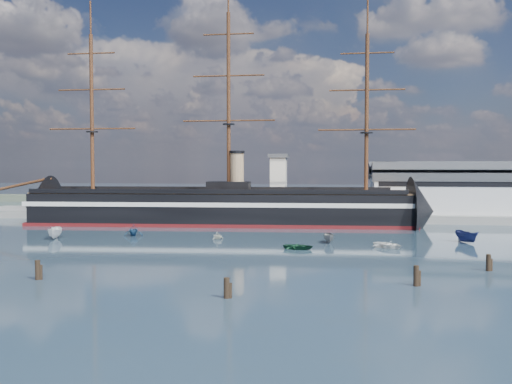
# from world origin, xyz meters

# --- Properties ---
(ground) EXTENTS (600.00, 600.00, 0.00)m
(ground) POSITION_xyz_m (0.00, 40.00, 0.00)
(ground) COLOR #1F3441
(ground) RESTS_ON ground
(quay) EXTENTS (180.00, 18.00, 2.00)m
(quay) POSITION_xyz_m (10.00, 76.00, 0.00)
(quay) COLOR slate
(quay) RESTS_ON ground
(warehouse) EXTENTS (63.00, 21.00, 11.60)m
(warehouse) POSITION_xyz_m (58.00, 80.00, 7.98)
(warehouse) COLOR #B7BABC
(warehouse) RESTS_ON ground
(quay_tower) EXTENTS (5.00, 5.00, 15.00)m
(quay_tower) POSITION_xyz_m (3.00, 73.00, 9.75)
(quay_tower) COLOR silver
(quay_tower) RESTS_ON ground
(warship) EXTENTS (113.35, 21.70, 53.94)m
(warship) POSITION_xyz_m (-11.21, 60.00, 4.04)
(warship) COLOR black
(warship) RESTS_ON ground
(motorboat_a) EXTENTS (7.46, 4.53, 2.80)m
(motorboat_a) POSITION_xyz_m (-35.40, 29.34, 0.00)
(motorboat_a) COLOR white
(motorboat_a) RESTS_ON ground
(motorboat_b) EXTENTS (1.75, 3.28, 1.46)m
(motorboat_b) POSITION_xyz_m (11.67, 22.62, 0.00)
(motorboat_b) COLOR #154027
(motorboat_b) RESTS_ON ground
(motorboat_c) EXTENTS (5.65, 2.64, 2.18)m
(motorboat_c) POSITION_xyz_m (16.63, 31.18, 0.00)
(motorboat_c) COLOR slate
(motorboat_c) RESTS_ON ground
(motorboat_d) EXTENTS (7.33, 4.78, 2.48)m
(motorboat_d) POSITION_xyz_m (-22.36, 36.30, 0.00)
(motorboat_d) COLOR navy
(motorboat_d) RESTS_ON ground
(motorboat_e) EXTENTS (3.37, 3.40, 1.60)m
(motorboat_e) POSITION_xyz_m (26.75, 26.34, 0.00)
(motorboat_e) COLOR white
(motorboat_e) RESTS_ON ground
(motorboat_f) EXTENTS (7.42, 5.07, 2.79)m
(motorboat_f) POSITION_xyz_m (41.47, 35.00, 0.00)
(motorboat_f) COLOR navy
(motorboat_f) RESTS_ON ground
(motorboat_g) EXTENTS (4.19, 4.44, 1.57)m
(motorboat_g) POSITION_xyz_m (-4.57, 33.46, 0.00)
(motorboat_g) COLOR silver
(motorboat_g) RESTS_ON ground
(piling_near_left) EXTENTS (0.64, 0.64, 3.14)m
(piling_near_left) POSITION_xyz_m (-18.48, -7.33, 0.00)
(piling_near_left) COLOR black
(piling_near_left) RESTS_ON ground
(piling_near_mid) EXTENTS (0.64, 0.64, 2.93)m
(piling_near_mid) POSITION_xyz_m (6.55, -13.63, 0.00)
(piling_near_mid) COLOR black
(piling_near_mid) RESTS_ON ground
(piling_near_right) EXTENTS (0.64, 0.64, 3.12)m
(piling_near_right) POSITION_xyz_m (27.33, -4.44, 0.00)
(piling_near_right) COLOR black
(piling_near_right) RESTS_ON ground
(piling_far_right) EXTENTS (0.64, 0.64, 2.96)m
(piling_far_right) POSITION_xyz_m (38.18, 6.68, 0.00)
(piling_far_right) COLOR black
(piling_far_right) RESTS_ON ground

